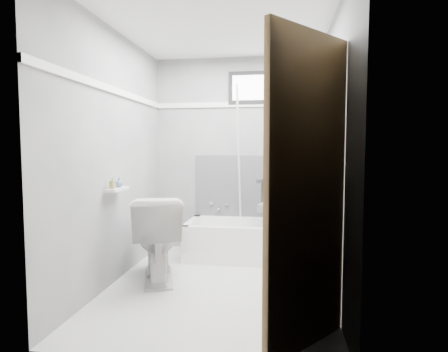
% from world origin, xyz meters
% --- Properties ---
extents(floor, '(2.60, 2.60, 0.00)m').
position_xyz_m(floor, '(0.00, 0.00, 0.00)').
color(floor, white).
rests_on(floor, ground).
extents(ceiling, '(2.60, 2.60, 0.00)m').
position_xyz_m(ceiling, '(0.00, 0.00, 2.40)').
color(ceiling, silver).
rests_on(ceiling, floor).
extents(wall_back, '(2.00, 0.02, 2.40)m').
position_xyz_m(wall_back, '(0.00, 1.30, 1.20)').
color(wall_back, slate).
rests_on(wall_back, floor).
extents(wall_front, '(2.00, 0.02, 2.40)m').
position_xyz_m(wall_front, '(0.00, -1.30, 1.20)').
color(wall_front, slate).
rests_on(wall_front, floor).
extents(wall_left, '(0.02, 2.60, 2.40)m').
position_xyz_m(wall_left, '(-1.00, 0.00, 1.20)').
color(wall_left, slate).
rests_on(wall_left, floor).
extents(wall_right, '(0.02, 2.60, 2.40)m').
position_xyz_m(wall_right, '(1.00, 0.00, 1.20)').
color(wall_right, slate).
rests_on(wall_right, floor).
extents(bathtub, '(1.50, 0.70, 0.42)m').
position_xyz_m(bathtub, '(0.23, 0.93, 0.21)').
color(bathtub, white).
rests_on(bathtub, floor).
extents(office_chair, '(0.81, 0.81, 1.16)m').
position_xyz_m(office_chair, '(0.65, 0.95, 0.70)').
color(office_chair, '#5D5E62').
rests_on(office_chair, bathtub).
extents(toilet, '(0.71, 0.94, 0.82)m').
position_xyz_m(toilet, '(-0.62, 0.08, 0.41)').
color(toilet, white).
rests_on(toilet, floor).
extents(door, '(0.78, 0.78, 2.00)m').
position_xyz_m(door, '(0.98, -1.28, 1.00)').
color(door, brown).
rests_on(door, floor).
extents(window, '(0.66, 0.04, 0.40)m').
position_xyz_m(window, '(0.25, 1.29, 2.02)').
color(window, black).
rests_on(window, wall_back).
extents(backerboard, '(1.50, 0.02, 0.78)m').
position_xyz_m(backerboard, '(0.25, 1.29, 0.80)').
color(backerboard, '#4C4C4F').
rests_on(backerboard, wall_back).
extents(trim_back, '(2.00, 0.02, 0.06)m').
position_xyz_m(trim_back, '(0.00, 1.29, 1.82)').
color(trim_back, white).
rests_on(trim_back, wall_back).
extents(trim_left, '(0.02, 2.60, 0.06)m').
position_xyz_m(trim_left, '(-0.99, 0.00, 1.82)').
color(trim_left, white).
rests_on(trim_left, wall_left).
extents(pole, '(0.02, 0.57, 1.88)m').
position_xyz_m(pole, '(0.08, 1.06, 1.05)').
color(pole, silver).
rests_on(pole, bathtub).
extents(shelf, '(0.10, 0.32, 0.02)m').
position_xyz_m(shelf, '(-0.93, -0.11, 0.90)').
color(shelf, silver).
rests_on(shelf, wall_left).
extents(soap_bottle_a, '(0.05, 0.05, 0.10)m').
position_xyz_m(soap_bottle_a, '(-0.94, -0.19, 0.97)').
color(soap_bottle_a, olive).
rests_on(soap_bottle_a, shelf).
extents(soap_bottle_b, '(0.10, 0.10, 0.09)m').
position_xyz_m(soap_bottle_b, '(-0.94, -0.05, 0.96)').
color(soap_bottle_b, '#486485').
rests_on(soap_bottle_b, shelf).
extents(faucet, '(0.26, 0.10, 0.16)m').
position_xyz_m(faucet, '(-0.20, 1.27, 0.55)').
color(faucet, silver).
rests_on(faucet, wall_back).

